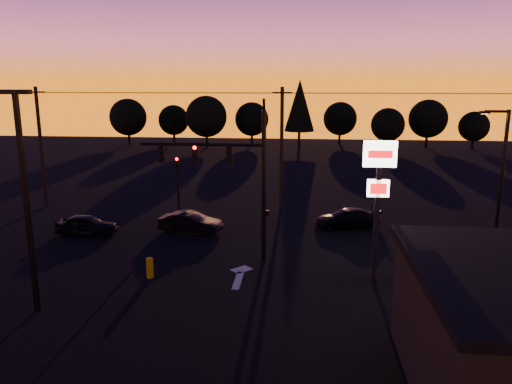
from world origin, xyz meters
TOP-DOWN VIEW (x-y plane):
  - ground at (0.00, 0.00)m, footprint 120.00×120.00m
  - lane_arrow at (0.50, 1.67)m, footprint 1.20×3.10m
  - traffic_signal_mast at (-0.10, 3.99)m, footprint 6.79×0.52m
  - secondary_signal at (-5.00, 11.49)m, footprint 0.30×0.31m
  - parking_lot_light at (-7.50, -3.00)m, footprint 1.25×0.30m
  - pylon_sign at (7.00, 1.50)m, footprint 1.50×0.28m
  - streetlight at (13.91, 5.50)m, footprint 1.55×0.35m
  - utility_pole_0 at (-16.00, 14.00)m, footprint 1.40×0.26m
  - utility_pole_1 at (2.00, 14.00)m, footprint 1.40×0.26m
  - power_wires at (2.00, 14.00)m, footprint 36.00×1.22m
  - bollard at (-3.84, 0.94)m, footprint 0.34×0.34m
  - tree_0 at (-22.00, 50.00)m, footprint 5.36×5.36m
  - tree_1 at (-16.00, 53.00)m, footprint 4.54×4.54m
  - tree_2 at (-10.00, 48.00)m, footprint 5.77×5.78m
  - tree_3 at (-4.00, 52.00)m, footprint 4.95×4.95m
  - tree_4 at (3.00, 49.00)m, footprint 4.18×4.18m
  - tree_5 at (9.00, 54.00)m, footprint 4.95×4.95m
  - tree_6 at (15.00, 48.00)m, footprint 4.54×4.54m
  - tree_7 at (21.00, 51.00)m, footprint 5.36×5.36m
  - tree_8 at (27.00, 50.00)m, footprint 4.12×4.12m
  - car_left at (-9.85, 7.33)m, footprint 3.75×1.54m
  - car_mid at (-3.49, 8.38)m, footprint 4.15×2.05m
  - car_right at (6.48, 10.43)m, footprint 4.51×2.51m
  - suv_parked at (11.80, -2.04)m, footprint 3.13×5.65m

SIDE VIEW (x-z plane):
  - ground at x=0.00m, z-range 0.00..0.00m
  - lane_arrow at x=0.50m, z-range 0.00..0.01m
  - bollard at x=-3.84m, z-range 0.00..1.01m
  - car_right at x=6.48m, z-range 0.00..1.23m
  - car_left at x=-9.85m, z-range 0.00..1.27m
  - car_mid at x=-3.49m, z-range 0.00..1.31m
  - suv_parked at x=11.80m, z-range 0.00..1.50m
  - secondary_signal at x=-5.00m, z-range 0.69..5.04m
  - tree_8 at x=27.00m, z-range 0.53..5.71m
  - tree_1 at x=-16.00m, z-range 0.58..6.29m
  - tree_6 at x=15.00m, z-range 0.58..6.29m
  - tree_3 at x=-4.00m, z-range 0.63..6.86m
  - tree_5 at x=9.00m, z-range 0.63..6.86m
  - tree_0 at x=-22.00m, z-range 0.69..7.43m
  - tree_7 at x=21.00m, z-range 0.69..7.43m
  - tree_2 at x=-10.00m, z-range 0.74..8.00m
  - streetlight at x=13.91m, z-range 0.42..8.42m
  - utility_pole_0 at x=-16.00m, z-range 0.09..9.09m
  - utility_pole_1 at x=2.00m, z-range 0.09..9.09m
  - pylon_sign at x=7.00m, z-range 1.51..8.31m
  - traffic_signal_mast at x=-0.10m, z-range 0.65..9.23m
  - parking_lot_light at x=-7.50m, z-range 0.70..9.84m
  - tree_4 at x=3.00m, z-range 1.18..10.68m
  - power_wires at x=2.00m, z-range 8.53..8.60m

